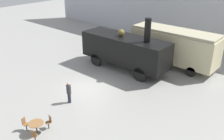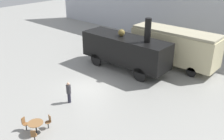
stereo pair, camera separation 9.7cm
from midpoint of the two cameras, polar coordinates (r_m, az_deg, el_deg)
The scene contains 9 objects.
ground_plane at distance 20.64m, azimuth -4.65°, elevation -3.85°, with size 80.00×80.00×0.00m, color gray.
backdrop_wall at distance 31.46m, azimuth 16.26°, elevation 13.83°, with size 44.00×0.15×9.00m.
passenger_coach_vintage at distance 24.65m, azimuth 14.16°, elevation 5.47°, with size 8.35×2.66×3.58m.
steam_locomotive at distance 23.13m, azimuth 3.12°, elevation 4.80°, with size 8.65×2.60×5.22m.
cafe_table_near at distance 15.90m, azimuth -16.89°, elevation -11.89°, with size 0.93×0.93×0.74m.
cafe_chair_0 at distance 15.29m, azimuth -17.26°, elevation -14.00°, with size 0.41×0.40×0.87m.
cafe_chair_1 at distance 16.18m, azimuth -14.08°, elevation -11.22°, with size 0.36×0.38×0.87m.
cafe_chair_2 at distance 16.43m, azimuth -19.19°, elevation -11.34°, with size 0.39×0.37×0.87m.
visitor_person at distance 18.31m, azimuth -9.70°, elevation -4.92°, with size 0.34×0.34×1.63m.
Camera 2 is at (13.24, -12.52, 9.71)m, focal length 40.00 mm.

